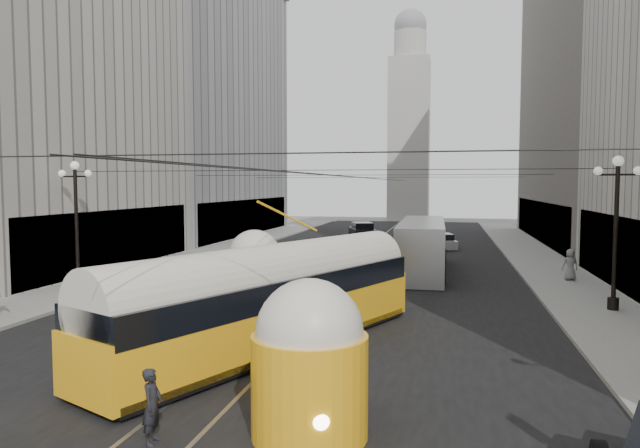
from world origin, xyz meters
The scene contains 18 objects.
road centered at (0.00, 32.50, 0.00)m, with size 20.00×85.00×0.02m, color black.
sidewalk_left centered at (-12.00, 36.00, 0.07)m, with size 4.00×72.00×0.15m, color gray.
sidewalk_right centered at (12.00, 36.00, 0.07)m, with size 4.00×72.00×0.15m, color gray.
rail_left centered at (-0.75, 32.50, 0.00)m, with size 0.12×85.00×0.04m, color gray.
rail_right centered at (0.75, 32.50, 0.00)m, with size 0.12×85.00×0.04m, color gray.
building_left_far centered at (-19.99, 48.00, 14.31)m, with size 12.60×28.60×28.60m.
building_right_far centered at (20.00, 48.00, 16.31)m, with size 12.60×32.60×32.60m.
distant_tower centered at (0.00, 80.00, 14.97)m, with size 6.00×6.00×31.36m.
lamppost_left_mid centered at (-12.60, 18.00, 3.74)m, with size 1.86×0.44×6.37m.
lamppost_right_mid centered at (12.60, 18.00, 3.74)m, with size 1.86×0.44×6.37m.
catenary centered at (0.12, 31.49, 5.88)m, with size 25.00×72.00×0.23m.
streetcar centered at (0.33, 9.97, 1.68)m, with size 7.87×14.47×3.43m.
city_bus centered at (4.35, 27.41, 1.71)m, with size 2.86×12.33×3.12m.
sedan_white_far centered at (5.49, 40.90, 0.57)m, with size 2.43×4.22×1.25m.
sedan_dark_far centered at (-2.44, 48.72, 0.71)m, with size 3.49×5.33×1.56m.
pedestrian_crossing_a centered at (-0.07, 2.94, 0.79)m, with size 0.58×0.38×1.58m, color black.
pedestrian_crossing_b centered at (2.73, 3.38, 0.76)m, with size 0.74×0.58×1.52m, color #A3A198.
pedestrian_sidewalk_right centered at (12.36, 25.38, 1.00)m, with size 0.83×0.51×1.71m, color slate.
Camera 1 is at (5.82, -7.48, 5.36)m, focal length 32.00 mm.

